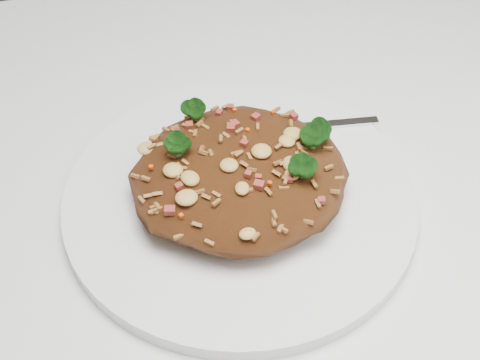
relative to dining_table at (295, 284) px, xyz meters
The scene contains 4 objects.
dining_table is the anchor object (origin of this frame).
plate 0.11m from the dining_table, 145.58° to the left, with size 0.29×0.29×0.01m, color white.
fried_rice 0.14m from the dining_table, 144.74° to the left, with size 0.17×0.16×0.06m.
fork 0.14m from the dining_table, 74.12° to the left, with size 0.16×0.03×0.00m.
Camera 1 is at (-0.13, -0.33, 1.17)m, focal length 50.00 mm.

